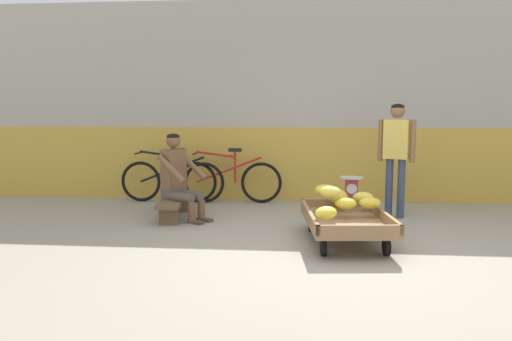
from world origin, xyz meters
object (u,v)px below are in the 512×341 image
Objects in this scene: low_bench at (174,204)px; weighing_scale at (351,188)px; customer_adult at (396,147)px; banana_cart at (346,221)px; vendor_seated at (179,177)px; bicycle_far_left at (229,180)px; bicycle_near_left at (172,180)px; plastic_crate at (351,211)px; shopping_bag at (371,220)px.

weighing_scale is at bearing -1.12° from low_bench.
low_bench is 3.07m from customer_adult.
banana_cart is 2.42m from low_bench.
vendor_seated is at bearing -30.22° from low_bench.
bicycle_far_left is 2.61m from customer_adult.
weighing_scale is 0.18× the size of bicycle_far_left.
vendor_seated is 2.26m from weighing_scale.
vendor_seated is 0.75× the size of customer_adult.
low_bench is 0.67× the size of bicycle_near_left.
bicycle_far_left is at bearing 2.60° from bicycle_near_left.
low_bench is 0.67× the size of bicycle_far_left.
customer_adult is at bearing 31.16° from plastic_crate.
banana_cart is at bearing -25.29° from vendor_seated.
shopping_bag is (2.54, -0.43, -0.08)m from low_bench.
bicycle_far_left is at bearing 126.10° from banana_cart.
plastic_crate reaches higher than low_bench.
weighing_scale is (0.16, 0.99, 0.21)m from banana_cart.
plastic_crate is (2.34, -0.04, -0.05)m from low_bench.
banana_cart is 3.33m from bicycle_near_left.
bicycle_near_left is (-2.67, 1.19, 0.20)m from plastic_crate.
weighing_scale is 2.92m from bicycle_near_left.
weighing_scale is at bearing -0.03° from vendor_seated.
vendor_seated is at bearing 179.99° from plastic_crate.
bicycle_far_left reaches higher than weighing_scale.
vendor_seated is 0.69× the size of bicycle_near_left.
plastic_crate is 2.93m from bicycle_near_left.
banana_cart is 4.22× the size of plastic_crate.
bicycle_near_left is at bearing 108.95° from vendor_seated.
weighing_scale reaches higher than low_bench.
customer_adult is at bearing -19.61° from bicycle_far_left.
banana_cart is at bearing -25.47° from low_bench.
low_bench is at bearing -115.39° from bicycle_far_left.
customer_adult is at bearing -13.89° from bicycle_near_left.
low_bench reaches higher than shopping_bag.
banana_cart is 0.99× the size of customer_adult.
bicycle_far_left is (0.89, 0.04, 0.00)m from bicycle_near_left.
vendor_seated is 2.30m from plastic_crate.
weighing_scale is 0.18× the size of bicycle_near_left.
vendor_seated is 1.34m from bicycle_far_left.
low_bench is 1.20m from bicycle_near_left.
customer_adult is at bearing 6.37° from low_bench.
bicycle_near_left reaches higher than banana_cart.
weighing_scale is (0.00, -0.00, 0.30)m from plastic_crate.
bicycle_far_left is (0.49, 1.23, -0.21)m from vendor_seated.
banana_cart is 1.01m from plastic_crate.
low_bench is at bearing 170.45° from shopping_bag.
plastic_crate is at bearing -0.01° from vendor_seated.
bicycle_near_left is at bearing 106.19° from low_bench.
customer_adult is (2.96, 0.33, 0.75)m from low_bench.
banana_cart is 2.35m from vendor_seated.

